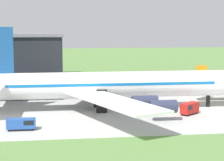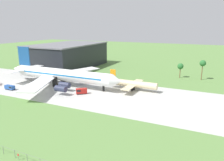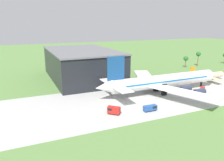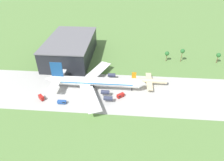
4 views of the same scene
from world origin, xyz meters
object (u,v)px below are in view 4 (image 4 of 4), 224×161
Objects in this scene: terminal_building at (71,48)px; regional_aircraft at (149,81)px; fuel_truck at (120,96)px; catering_van at (62,102)px; jet_airliner at (95,82)px; baggage_tug at (41,97)px.

regional_aircraft is at bearing -29.29° from terminal_building.
catering_van is (-35.97, -9.11, -0.22)m from fuel_truck.
regional_aircraft is 61.08m from catering_van.
catering_van is at bearing -136.68° from jet_airliner.
catering_van is 63.26m from terminal_building.
baggage_tug is 0.08× the size of terminal_building.
terminal_building is (-65.16, 36.55, 5.73)m from regional_aircraft.
jet_airliner is at bearing -58.01° from terminal_building.
jet_airliner is 52.90m from terminal_building.
regional_aircraft is at bearing 12.51° from jet_airliner.
baggage_tug is 0.89× the size of catering_van.
jet_airliner reaches higher than fuel_truck.
catering_van is at bearing -11.27° from baggage_tug.
terminal_building is (-27.98, 44.80, 2.96)m from jet_airliner.
baggage_tug reaches higher than fuel_truck.
baggage_tug reaches higher than catering_van.
catering_van is (-18.29, -17.25, -4.68)m from jet_airliner.
catering_van is at bearing -155.31° from regional_aircraft.
jet_airliner is 2.82× the size of regional_aircraft.
baggage_tug is 50.84m from fuel_truck.
fuel_truck is (-19.51, -16.39, -1.69)m from regional_aircraft.
regional_aircraft reaches higher than catering_van.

